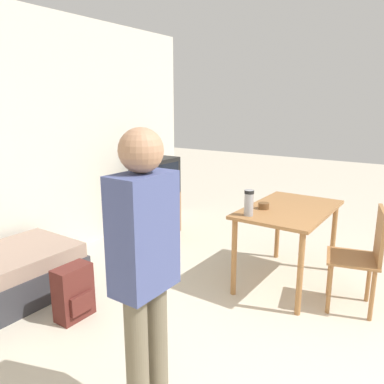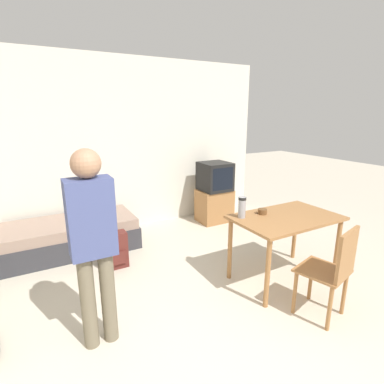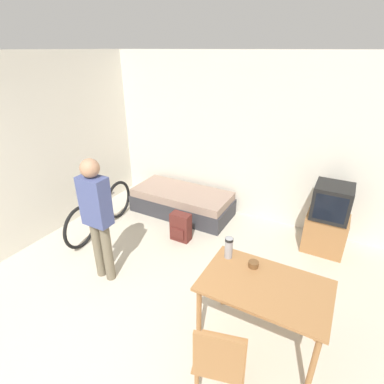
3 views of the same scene
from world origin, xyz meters
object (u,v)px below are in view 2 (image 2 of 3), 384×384
(mate_bowl, at_px, (262,212))
(backpack, at_px, (115,251))
(person_standing, at_px, (93,238))
(tv, at_px, (215,193))
(wooden_chair, at_px, (333,269))
(thermos_flask, at_px, (242,206))
(dining_table, at_px, (285,225))
(daybed, at_px, (71,236))

(mate_bowl, height_order, backpack, mate_bowl)
(person_standing, bearing_deg, tv, 39.10)
(backpack, bearing_deg, wooden_chair, -52.27)
(person_standing, relative_size, thermos_flask, 7.05)
(dining_table, xyz_separation_m, mate_bowl, (-0.18, 0.19, 0.13))
(tv, distance_m, person_standing, 3.14)
(wooden_chair, bearing_deg, mate_bowl, 92.76)
(person_standing, bearing_deg, mate_bowl, 5.38)
(tv, height_order, wooden_chair, tv)
(daybed, height_order, thermos_flask, thermos_flask)
(daybed, xyz_separation_m, wooden_chair, (1.89, -2.66, 0.30))
(mate_bowl, xyz_separation_m, backpack, (-1.44, 1.01, -0.57))
(tv, xyz_separation_m, backpack, (-1.98, -0.78, -0.30))
(dining_table, relative_size, thermos_flask, 5.03)
(mate_bowl, bearing_deg, thermos_flask, 175.42)
(dining_table, xyz_separation_m, wooden_chair, (-0.13, -0.71, -0.15))
(wooden_chair, bearing_deg, dining_table, 79.46)
(dining_table, height_order, wooden_chair, wooden_chair)
(person_standing, xyz_separation_m, backpack, (0.44, 1.19, -0.72))
(tv, xyz_separation_m, wooden_chair, (-0.50, -2.69, -0.01))
(person_standing, distance_m, thermos_flask, 1.61)
(tv, height_order, backpack, tv)
(backpack, bearing_deg, thermos_flask, -40.43)
(tv, bearing_deg, person_standing, -140.90)
(tv, bearing_deg, mate_bowl, -106.82)
(wooden_chair, height_order, backpack, wooden_chair)
(dining_table, bearing_deg, mate_bowl, 132.99)
(daybed, bearing_deg, mate_bowl, -43.64)
(person_standing, bearing_deg, backpack, 69.70)
(dining_table, height_order, thermos_flask, thermos_flask)
(wooden_chair, bearing_deg, backpack, 127.73)
(tv, xyz_separation_m, mate_bowl, (-0.54, -1.79, 0.27))
(dining_table, relative_size, backpack, 2.56)
(thermos_flask, bearing_deg, tv, 65.17)
(daybed, distance_m, dining_table, 2.85)
(wooden_chair, height_order, person_standing, person_standing)
(thermos_flask, bearing_deg, backpack, 139.57)
(dining_table, distance_m, backpack, 2.06)
(thermos_flask, relative_size, mate_bowl, 2.27)
(dining_table, height_order, backpack, dining_table)
(backpack, bearing_deg, dining_table, -36.65)
(thermos_flask, relative_size, backpack, 0.51)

